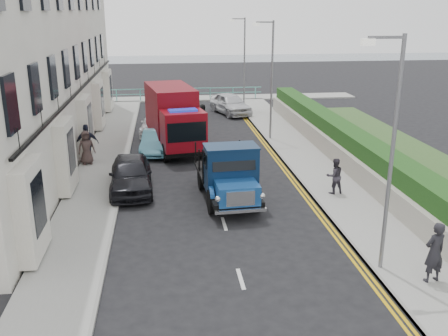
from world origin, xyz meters
TOP-DOWN VIEW (x-y plane):
  - ground at (0.00, 0.00)m, footprint 120.00×120.00m
  - pavement_west at (-5.20, 9.00)m, footprint 2.40×38.00m
  - pavement_east at (5.30, 9.00)m, footprint 2.60×38.00m
  - promenade at (0.00, 29.00)m, footprint 30.00×2.50m
  - sea_plane at (0.00, 60.00)m, footprint 120.00×120.00m
  - terrace_west at (-9.47, 13.00)m, footprint 6.31×30.20m
  - garden_east at (7.21, 9.00)m, footprint 1.45×28.00m
  - seafront_railing at (0.00, 28.20)m, footprint 13.00×0.08m
  - lamp_near at (4.18, -2.00)m, footprint 1.23×0.18m
  - lamp_mid at (4.18, 14.00)m, footprint 1.23×0.18m
  - lamp_far at (4.18, 24.00)m, footprint 1.23×0.18m
  - bedford_lorry at (0.48, 3.95)m, footprint 2.36×5.33m
  - red_lorry at (-1.55, 12.93)m, footprint 3.30×6.85m
  - parked_car_front at (-3.60, 6.02)m, footprint 2.01×4.54m
  - parked_car_mid at (-2.60, 12.00)m, footprint 1.70×3.87m
  - parked_car_rear at (-2.60, 16.55)m, footprint 2.13×4.53m
  - seafront_car_left at (-0.50, 20.95)m, footprint 3.54×5.06m
  - seafront_car_right at (2.96, 22.15)m, footprint 3.13×4.94m
  - pedestrian_east_near at (5.40, -2.97)m, footprint 0.74×0.57m
  - pedestrian_east_far at (4.99, 4.35)m, footprint 0.81×0.67m
  - pedestrian_west_near at (-6.00, 10.33)m, footprint 1.20×0.62m
  - pedestrian_west_far at (-6.00, 9.94)m, footprint 0.97×0.80m

SIDE VIEW (x-z plane):
  - ground at x=0.00m, z-range 0.00..0.00m
  - sea_plane at x=0.00m, z-range 0.00..0.00m
  - pavement_west at x=-5.20m, z-range 0.00..0.12m
  - pavement_east at x=5.30m, z-range 0.00..0.12m
  - promenade at x=0.00m, z-range 0.00..0.12m
  - seafront_railing at x=0.00m, z-range 0.03..1.14m
  - parked_car_mid at x=-2.60m, z-range 0.00..1.24m
  - parked_car_rear at x=-2.60m, z-range 0.00..1.28m
  - seafront_car_left at x=-0.50m, z-range 0.00..1.28m
  - parked_car_front at x=-3.60m, z-range 0.00..1.52m
  - seafront_car_right at x=2.96m, z-range 0.00..1.57m
  - pedestrian_east_far at x=4.99m, z-range 0.12..1.66m
  - garden_east at x=7.21m, z-range 0.02..1.77m
  - pedestrian_west_far at x=-6.00m, z-range 0.12..1.83m
  - pedestrian_east_near at x=5.40m, z-range 0.12..1.94m
  - pedestrian_west_near at x=-6.00m, z-range 0.12..2.07m
  - bedford_lorry at x=0.48m, z-range -0.10..2.37m
  - red_lorry at x=-1.55m, z-range 0.11..3.55m
  - lamp_near at x=4.18m, z-range 0.50..7.50m
  - lamp_mid at x=4.18m, z-range 0.50..7.50m
  - lamp_far at x=4.18m, z-range 0.50..7.50m
  - terrace_west at x=-9.47m, z-range 0.04..14.29m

